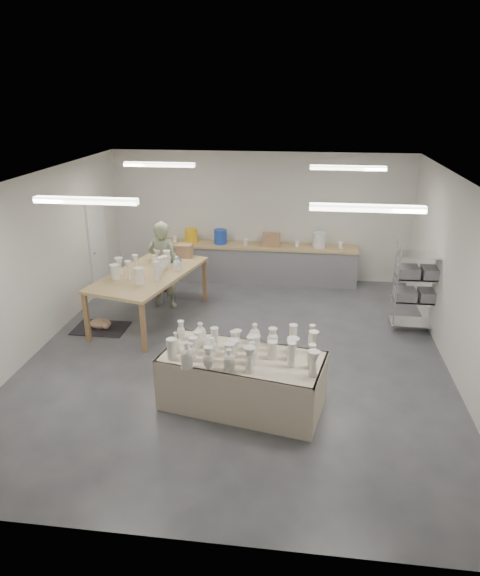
# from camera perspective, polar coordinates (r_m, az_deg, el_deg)

# --- Properties ---
(room) EXTENTS (8.00, 8.02, 3.00)m
(room) POSITION_cam_1_polar(r_m,az_deg,el_deg) (8.31, -0.93, 5.57)
(room) COLOR #424449
(room) RESTS_ON ground
(back_counter) EXTENTS (4.60, 0.60, 1.24)m
(back_counter) POSITION_cam_1_polar(r_m,az_deg,el_deg) (12.18, 1.99, 2.93)
(back_counter) COLOR tan
(back_counter) RESTS_ON ground
(wire_shelf) EXTENTS (0.88, 0.48, 1.80)m
(wire_shelf) POSITION_cam_1_polar(r_m,az_deg,el_deg) (10.07, 19.22, 0.36)
(wire_shelf) COLOR silver
(wire_shelf) RESTS_ON ground
(drying_table) EXTENTS (2.43, 1.51, 1.17)m
(drying_table) POSITION_cam_1_polar(r_m,az_deg,el_deg) (7.44, 0.26, -9.93)
(drying_table) COLOR olive
(drying_table) RESTS_ON ground
(work_table) EXTENTS (1.91, 2.88, 1.36)m
(work_table) POSITION_cam_1_polar(r_m,az_deg,el_deg) (10.13, -9.76, 1.81)
(work_table) COLOR tan
(work_table) RESTS_ON ground
(rug) EXTENTS (1.00, 0.70, 0.02)m
(rug) POSITION_cam_1_polar(r_m,az_deg,el_deg) (10.25, -15.21, -4.32)
(rug) COLOR black
(rug) RESTS_ON ground
(cat) EXTENTS (0.50, 0.44, 0.18)m
(cat) POSITION_cam_1_polar(r_m,az_deg,el_deg) (10.19, -15.18, -3.84)
(cat) COLOR white
(cat) RESTS_ON rug
(potter) EXTENTS (0.74, 0.55, 1.83)m
(potter) POSITION_cam_1_polar(r_m,az_deg,el_deg) (10.72, -8.50, 2.58)
(potter) COLOR gray
(potter) RESTS_ON ground
(red_stool) EXTENTS (0.34, 0.34, 0.31)m
(red_stool) POSITION_cam_1_polar(r_m,az_deg,el_deg) (11.18, -7.96, -0.10)
(red_stool) COLOR red
(red_stool) RESTS_ON ground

